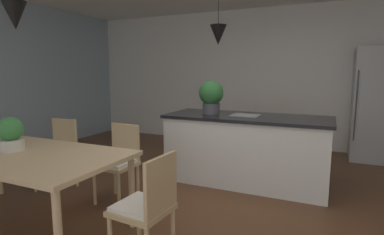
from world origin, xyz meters
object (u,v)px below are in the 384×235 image
Objects in this scene: dining_table at (17,157)px; potted_plant_on_island at (211,96)px; kitchen_island at (246,148)px; refrigerator at (374,105)px; chair_far_right at (119,160)px; potted_plant_on_table at (11,134)px; chair_kitchen_end at (147,205)px; chair_far_left at (58,151)px.

dining_table is 2.40m from potted_plant_on_island.
kitchen_island is 2.56m from refrigerator.
refrigerator reaches higher than dining_table.
chair_far_right is at bearing -132.34° from refrigerator.
dining_table is 6.65× the size of potted_plant_on_table.
chair_far_right is 1.93× the size of potted_plant_on_island.
potted_plant_on_island is at bearing 59.04° from potted_plant_on_table.
kitchen_island is 1.13× the size of refrigerator.
dining_table is 2.41× the size of chair_kitchen_end.
chair_far_left is 2.11m from potted_plant_on_island.
potted_plant_on_island is (-0.28, 2.06, 0.67)m from chair_kitchen_end.
dining_table is at bearing -61.71° from chair_far_left.
potted_plant_on_island is (1.61, 1.18, 0.67)m from chair_far_left.
potted_plant_on_island is (0.67, 1.18, 0.67)m from chair_far_right.
potted_plant_on_table is at bearing -120.96° from potted_plant_on_island.
chair_far_left is at bearing -180.00° from chair_far_right.
potted_plant_on_table reaches higher than dining_table.
kitchen_island is 0.85m from potted_plant_on_island.
dining_table is at bearing 179.85° from chair_kitchen_end.
dining_table is 1.43m from chair_kitchen_end.
chair_kitchen_end is at bearing -43.09° from chair_far_right.
refrigerator is at bearing 50.37° from dining_table.
chair_far_right reaches higher than dining_table.
chair_far_left is at bearing -140.61° from refrigerator.
potted_plant_on_island reaches higher than chair_kitchen_end.
chair_kitchen_end is 2.76× the size of potted_plant_on_table.
chair_kitchen_end is 0.41× the size of kitchen_island.
chair_far_left is 0.46× the size of refrigerator.
potted_plant_on_table is (-0.56, -0.86, 0.42)m from chair_far_right.
kitchen_island is at bearing 45.22° from chair_far_right.
potted_plant_on_table is (0.39, -0.86, 0.42)m from chair_far_left.
refrigerator is (2.81, 3.08, 0.46)m from chair_far_right.
chair_kitchen_end is 4.41m from refrigerator.
potted_plant_on_table reaches higher than chair_far_left.
chair_far_left is 2.42m from kitchen_island.
refrigerator is at bearing 39.39° from chair_far_left.
refrigerator is at bearing 47.66° from chair_far_right.
chair_far_left is 1.04m from potted_plant_on_table.
kitchen_island reaches higher than chair_far_left.
potted_plant_on_island reaches higher than potted_plant_on_table.
kitchen_island is (1.17, 1.18, -0.01)m from chair_far_right.
chair_far_left is 0.95m from chair_far_right.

